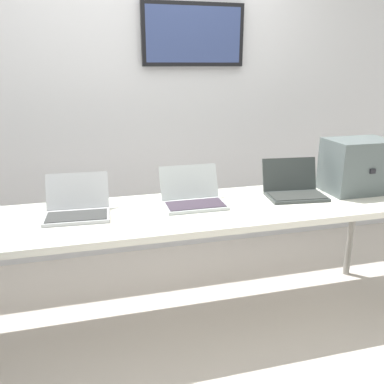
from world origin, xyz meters
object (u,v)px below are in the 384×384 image
(equipment_box, at_px, (358,166))
(laptop_station_3, at_px, (294,188))
(laptop_station_2, at_px, (193,196))
(laptop_station_1, at_px, (77,207))
(workbench, at_px, (179,218))

(equipment_box, relative_size, laptop_station_3, 1.07)
(equipment_box, bearing_deg, laptop_station_3, 177.98)
(equipment_box, relative_size, laptop_station_2, 1.14)
(equipment_box, height_order, laptop_station_3, equipment_box)
(equipment_box, distance_m, laptop_station_2, 1.17)
(laptop_station_2, distance_m, laptop_station_3, 0.70)
(laptop_station_2, xyz_separation_m, laptop_station_3, (0.70, -0.01, 0.00))
(laptop_station_1, distance_m, laptop_station_2, 0.70)
(equipment_box, bearing_deg, laptop_station_1, 179.67)
(equipment_box, xyz_separation_m, laptop_station_2, (-1.16, 0.02, -0.13))
(workbench, bearing_deg, equipment_box, 2.69)
(equipment_box, height_order, laptop_station_1, equipment_box)
(laptop_station_1, distance_m, laptop_station_3, 1.40)
(workbench, height_order, laptop_station_2, laptop_station_2)
(workbench, height_order, equipment_box, equipment_box)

